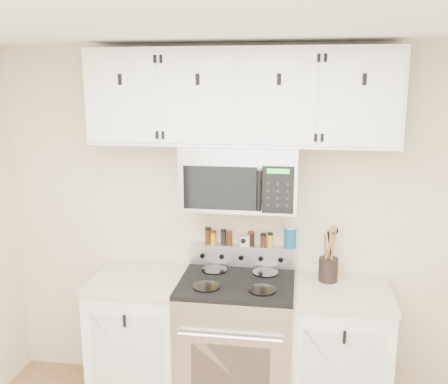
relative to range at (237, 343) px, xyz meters
name	(u,v)px	position (x,y,z in m)	size (l,w,h in m)	color
back_wall	(243,224)	(0.00, 0.32, 0.76)	(3.50, 0.01, 2.50)	#BDAD8E
ceiling	(185,5)	(0.00, -1.43, 2.01)	(3.50, 3.50, 0.01)	white
range	(237,343)	(0.00, 0.00, 0.00)	(0.76, 0.65, 1.10)	#B7B7BA
base_cabinet_left	(141,337)	(-0.69, 0.02, -0.03)	(0.64, 0.62, 0.92)	white
base_cabinet_right	(338,352)	(0.69, 0.02, -0.03)	(0.64, 0.62, 0.92)	white
microwave	(240,177)	(0.00, 0.13, 1.14)	(0.76, 0.44, 0.42)	#9E9EA3
upper_cabinets	(241,97)	(0.00, 0.15, 1.66)	(2.00, 0.35, 0.62)	white
utensil_crock	(328,268)	(0.61, 0.15, 0.53)	(0.13, 0.13, 0.38)	black
kitchen_timer	(244,240)	(0.01, 0.28, 0.65)	(0.06, 0.05, 0.07)	silver
salt_canister	(290,237)	(0.34, 0.28, 0.69)	(0.08, 0.08, 0.15)	#135289
spice_jar_0	(208,235)	(-0.25, 0.28, 0.67)	(0.04, 0.04, 0.12)	#3C1E0E
spice_jar_1	(213,237)	(-0.21, 0.28, 0.66)	(0.04, 0.04, 0.10)	gold
spice_jar_2	(223,237)	(-0.14, 0.28, 0.67)	(0.04, 0.04, 0.11)	black
spice_jar_3	(230,238)	(-0.09, 0.28, 0.66)	(0.04, 0.04, 0.10)	#3D240E
spice_jar_4	(250,239)	(0.06, 0.28, 0.66)	(0.04, 0.04, 0.10)	gold
spice_jar_5	(251,239)	(0.07, 0.28, 0.67)	(0.04, 0.04, 0.11)	black
spice_jar_6	(263,240)	(0.15, 0.28, 0.66)	(0.04, 0.04, 0.10)	#411F0F
spice_jar_7	(270,240)	(0.20, 0.28, 0.66)	(0.04, 0.04, 0.10)	gold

